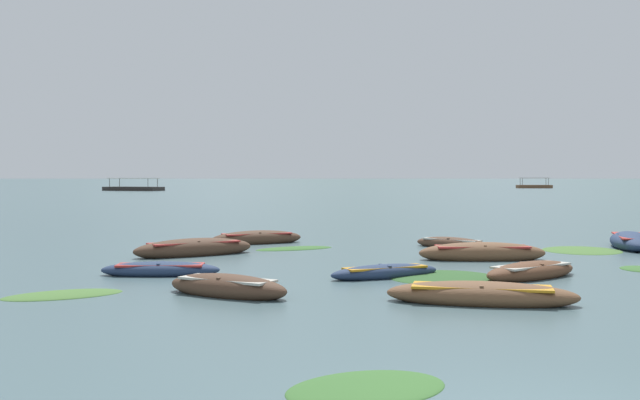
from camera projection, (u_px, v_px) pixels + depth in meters
name	position (u px, v px, depth m)	size (l,w,h in m)	color
ground_plane	(311.00, 178.00, 1506.25)	(6000.00, 6000.00, 0.00)	#476066
mountain_1	(70.00, 83.00, 2244.95)	(1399.78, 1399.78, 571.57)	slate
mountain_2	(356.00, 107.00, 1944.39)	(918.30, 918.30, 370.71)	slate
rowboat_0	(481.00, 295.00, 15.04)	(4.02, 1.97, 0.56)	brown
rowboat_1	(194.00, 249.00, 24.26)	(4.10, 3.22, 0.70)	#4C3323
rowboat_2	(482.00, 253.00, 22.95)	(3.95, 1.22, 0.68)	brown
rowboat_3	(257.00, 238.00, 28.55)	(3.79, 2.55, 0.63)	#4C3323
rowboat_4	(632.00, 242.00, 26.89)	(2.59, 4.71, 0.71)	navy
rowboat_5	(227.00, 287.00, 16.04)	(3.10, 2.39, 0.58)	#4C3323
rowboat_6	(452.00, 244.00, 26.84)	(2.74, 2.68, 0.48)	#4C3323
rowboat_7	(385.00, 272.00, 18.90)	(3.12, 1.99, 0.43)	navy
rowboat_10	(531.00, 271.00, 18.84)	(3.23, 2.79, 0.53)	brown
rowboat_11	(161.00, 270.00, 19.36)	(3.10, 0.98, 0.45)	navy
ferry_0	(534.00, 186.00, 167.50)	(7.75, 2.47, 2.54)	brown
ferry_1	(133.00, 188.00, 136.88)	(11.65, 7.73, 2.54)	#2D2826
weed_patch_0	(63.00, 295.00, 16.08)	(1.32, 2.56, 0.14)	#477033
weed_patch_1	(443.00, 278.00, 18.89)	(2.94, 2.72, 0.14)	#2D5628
weed_patch_2	(582.00, 251.00, 25.78)	(3.05, 2.67, 0.14)	#477033
weed_patch_3	(367.00, 389.00, 8.98)	(1.50, 2.10, 0.14)	#38662D
weed_patch_5	(294.00, 249.00, 26.42)	(2.95, 1.22, 0.14)	#38662D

